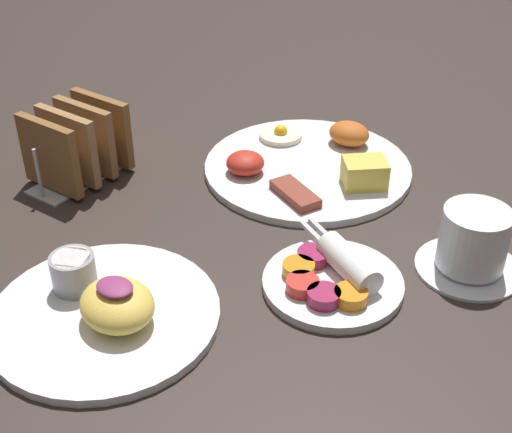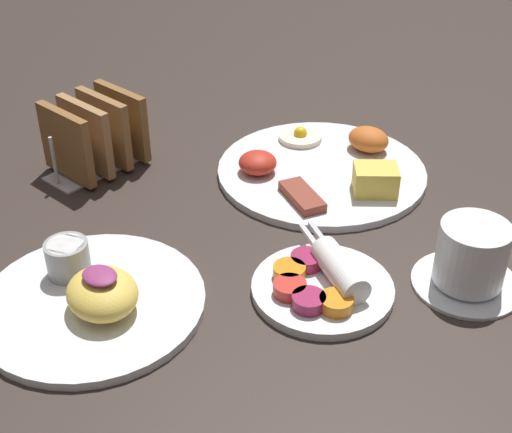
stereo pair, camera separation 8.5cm
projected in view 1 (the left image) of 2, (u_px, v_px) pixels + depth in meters
The scene contains 6 objects.
ground_plane at pixel (197, 225), 0.89m from camera, with size 3.00×3.00×0.00m, color #332823.
plate_breakfast at pixel (310, 164), 0.99m from camera, with size 0.29×0.29×0.05m.
plate_condiments at pixel (333, 278), 0.78m from camera, with size 0.16×0.16×0.04m.
plate_foreground at pixel (104, 307), 0.73m from camera, with size 0.24×0.24×0.06m.
toast_rack at pixel (78, 145), 0.96m from camera, with size 0.10×0.15×0.10m.
coffee_cup at pixel (473, 244), 0.79m from camera, with size 0.12×0.12×0.08m.
Camera 1 is at (0.48, -0.56, 0.50)m, focal length 50.00 mm.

